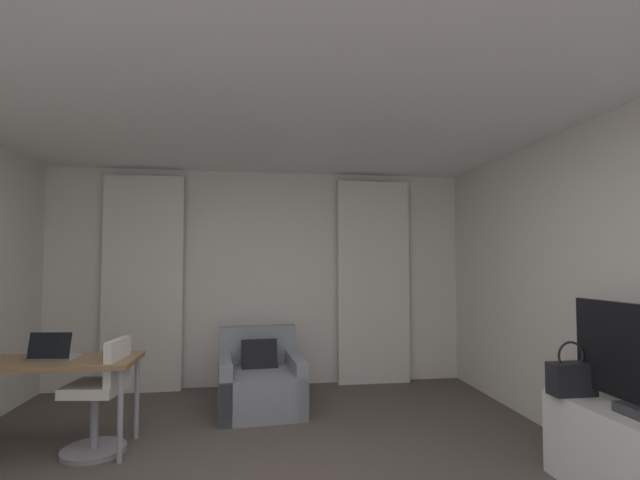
{
  "coord_description": "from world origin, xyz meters",
  "views": [
    {
      "loc": [
        -0.07,
        -2.6,
        1.48
      ],
      "look_at": [
        0.48,
        1.36,
        1.68
      ],
      "focal_mm": 25.41,
      "sensor_mm": 36.0,
      "label": 1
    }
  ],
  "objects_px": {
    "desk_chair": "(100,402)",
    "laptop": "(55,353)",
    "handbag_primary": "(571,377)",
    "desk": "(41,368)",
    "armchair": "(260,383)"
  },
  "relations": [
    {
      "from": "desk",
      "to": "handbag_primary",
      "type": "distance_m",
      "value": 3.94
    },
    {
      "from": "desk_chair",
      "to": "laptop",
      "type": "xyz_separation_m",
      "value": [
        -0.37,
        0.06,
        0.38
      ]
    },
    {
      "from": "desk_chair",
      "to": "laptop",
      "type": "relative_size",
      "value": 2.54
    },
    {
      "from": "desk_chair",
      "to": "handbag_primary",
      "type": "bearing_deg",
      "value": -15.31
    },
    {
      "from": "desk",
      "to": "desk_chair",
      "type": "relative_size",
      "value": 1.62
    },
    {
      "from": "desk",
      "to": "handbag_primary",
      "type": "relative_size",
      "value": 3.88
    },
    {
      "from": "laptop",
      "to": "armchair",
      "type": "bearing_deg",
      "value": 26.34
    },
    {
      "from": "armchair",
      "to": "handbag_primary",
      "type": "relative_size",
      "value": 2.52
    },
    {
      "from": "laptop",
      "to": "handbag_primary",
      "type": "relative_size",
      "value": 0.94
    },
    {
      "from": "desk",
      "to": "desk_chair",
      "type": "xyz_separation_m",
      "value": [
        0.45,
        -0.03,
        -0.27
      ]
    },
    {
      "from": "desk_chair",
      "to": "handbag_primary",
      "type": "distance_m",
      "value": 3.5
    },
    {
      "from": "desk",
      "to": "laptop",
      "type": "relative_size",
      "value": 4.11
    },
    {
      "from": "desk",
      "to": "desk_chair",
      "type": "distance_m",
      "value": 0.53
    },
    {
      "from": "laptop",
      "to": "handbag_primary",
      "type": "xyz_separation_m",
      "value": [
        3.73,
        -0.99,
        -0.08
      ]
    },
    {
      "from": "handbag_primary",
      "to": "laptop",
      "type": "bearing_deg",
      "value": 165.21
    }
  ]
}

